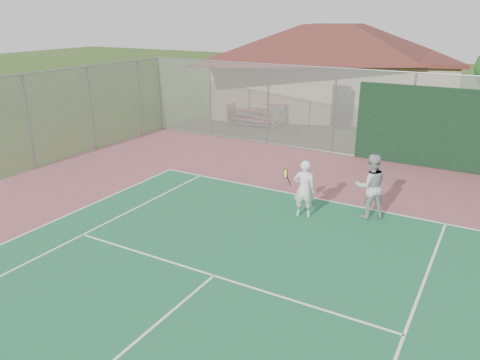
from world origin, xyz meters
name	(u,v)px	position (x,y,z in m)	size (l,w,h in m)	color
back_fence	(413,123)	(2.11, 16.98, 1.67)	(20.08, 0.11, 3.53)	gray
side_fence_left	(91,109)	(-10.00, 12.50, 1.75)	(0.08, 9.00, 3.50)	gray
clubhouse	(332,59)	(-4.25, 25.71, 2.99)	(15.77, 12.86, 5.89)	tan
bleachers	(256,114)	(-6.29, 20.24, 0.56)	(2.88, 1.82, 1.05)	#983B23
player_white_front	(304,189)	(0.45, 10.42, 0.85)	(0.96, 0.74, 1.68)	silver
player_grey_back	(370,187)	(2.08, 11.32, 0.93)	(1.14, 1.09, 1.86)	#A9ABAE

